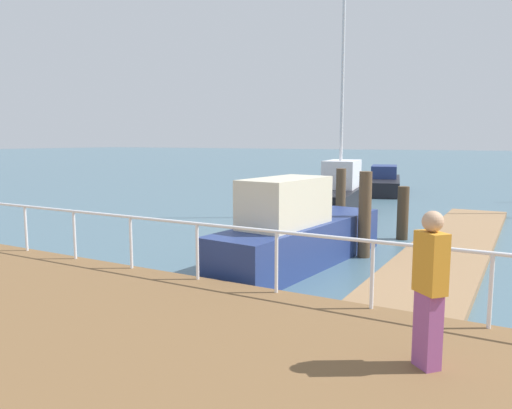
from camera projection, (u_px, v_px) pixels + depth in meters
ground_plane at (58, 234)px, 15.74m from camera, size 300.00×300.00×0.00m
floating_dock at (453, 246)px, 13.52m from camera, size 14.62×2.00×0.18m
boardwalk_railing at (373, 255)px, 7.47m from camera, size 0.06×26.30×1.08m
dock_piling_0 at (341, 201)px, 15.88m from camera, size 0.32×0.32×2.07m
dock_piling_2 at (365, 215)px, 12.49m from camera, size 0.32×0.32×2.19m
dock_piling_3 at (403, 213)px, 14.79m from camera, size 0.34×0.34×1.60m
moored_boat_0 at (298, 233)px, 11.67m from camera, size 6.09×2.04×2.13m
moored_boat_1 at (340, 196)px, 19.12m from camera, size 6.37×2.48×8.41m
moored_boat_2 at (384, 182)px, 28.53m from camera, size 7.21×3.32×1.51m
pedestrian_0 at (430, 287)px, 5.50m from camera, size 0.40×0.41×1.80m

